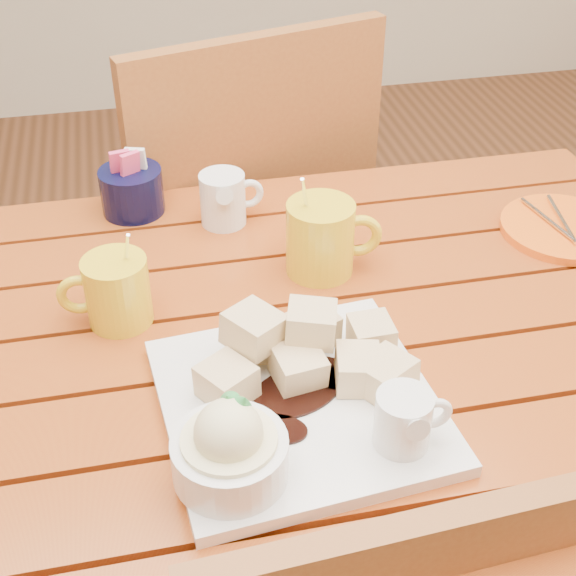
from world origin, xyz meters
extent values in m
cube|color=maroon|center=(0.00, -0.23, 0.73)|extent=(1.20, 0.11, 0.03)
cube|color=maroon|center=(0.00, -0.11, 0.73)|extent=(1.20, 0.11, 0.03)
cube|color=maroon|center=(0.00, 0.00, 0.73)|extent=(1.20, 0.11, 0.03)
cube|color=maroon|center=(0.00, 0.11, 0.73)|extent=(1.20, 0.11, 0.03)
cube|color=maroon|center=(0.00, 0.23, 0.73)|extent=(1.20, 0.11, 0.03)
cube|color=maroon|center=(0.00, 0.34, 0.73)|extent=(1.20, 0.11, 0.03)
cube|color=maroon|center=(0.00, 0.36, 0.68)|extent=(1.12, 0.04, 0.08)
cylinder|color=maroon|center=(0.55, 0.35, 0.36)|extent=(0.06, 0.06, 0.72)
cube|color=white|center=(0.00, -0.13, 0.76)|extent=(0.32, 0.32, 0.02)
cube|color=gold|center=(0.04, -0.04, 0.79)|extent=(0.07, 0.07, 0.04)
cube|color=gold|center=(0.07, -0.12, 0.79)|extent=(0.06, 0.06, 0.04)
cube|color=gold|center=(-0.04, -0.07, 0.82)|extent=(0.07, 0.07, 0.04)
cube|color=gold|center=(0.03, -0.07, 0.82)|extent=(0.07, 0.07, 0.04)
cube|color=gold|center=(0.09, -0.14, 0.79)|extent=(0.07, 0.07, 0.04)
cube|color=gold|center=(0.10, -0.07, 0.79)|extent=(0.05, 0.05, 0.04)
cube|color=gold|center=(0.00, -0.10, 0.79)|extent=(0.06, 0.06, 0.04)
cube|color=gold|center=(-0.03, -0.05, 0.79)|extent=(0.06, 0.06, 0.04)
cube|color=gold|center=(-0.08, -0.11, 0.79)|extent=(0.07, 0.07, 0.04)
cylinder|color=white|center=(-0.09, -0.22, 0.79)|extent=(0.11, 0.11, 0.05)
cylinder|color=#FFF2BB|center=(-0.09, -0.22, 0.80)|extent=(0.09, 0.09, 0.03)
sphere|color=#FFF2BB|center=(-0.09, -0.22, 0.82)|extent=(0.07, 0.07, 0.07)
cone|color=green|center=(-0.07, -0.21, 0.85)|extent=(0.04, 0.04, 0.03)
cone|color=green|center=(-0.09, -0.20, 0.85)|extent=(0.03, 0.03, 0.03)
cylinder|color=white|center=(0.09, -0.22, 0.80)|extent=(0.06, 0.06, 0.06)
cylinder|color=black|center=(0.09, -0.22, 0.83)|extent=(0.05, 0.05, 0.01)
cone|color=white|center=(0.09, -0.25, 0.82)|extent=(0.03, 0.02, 0.03)
torus|color=white|center=(0.12, -0.22, 0.80)|extent=(0.04, 0.01, 0.04)
cylinder|color=yellow|center=(-0.19, 0.07, 0.79)|extent=(0.08, 0.08, 0.09)
cylinder|color=black|center=(-0.19, 0.07, 0.83)|extent=(0.07, 0.07, 0.01)
torus|color=yellow|center=(-0.23, 0.07, 0.79)|extent=(0.06, 0.02, 0.06)
cylinder|color=silver|center=(-0.17, 0.08, 0.83)|extent=(0.02, 0.05, 0.12)
cylinder|color=yellow|center=(0.09, 0.13, 0.80)|extent=(0.09, 0.09, 0.10)
cylinder|color=black|center=(0.09, 0.13, 0.84)|extent=(0.08, 0.08, 0.01)
torus|color=yellow|center=(0.14, 0.12, 0.80)|extent=(0.06, 0.02, 0.06)
cylinder|color=silver|center=(0.07, 0.14, 0.84)|extent=(0.03, 0.06, 0.13)
cylinder|color=white|center=(-0.02, 0.28, 0.79)|extent=(0.07, 0.07, 0.08)
cylinder|color=white|center=(-0.02, 0.28, 0.83)|extent=(0.05, 0.05, 0.01)
cone|color=white|center=(-0.02, 0.24, 0.82)|extent=(0.03, 0.03, 0.03)
torus|color=white|center=(0.02, 0.28, 0.79)|extent=(0.05, 0.02, 0.05)
cylinder|color=black|center=(-0.15, 0.34, 0.78)|extent=(0.09, 0.09, 0.07)
cube|color=#F64373|center=(-0.17, 0.34, 0.83)|extent=(0.03, 0.02, 0.05)
cube|color=white|center=(-0.14, 0.34, 0.83)|extent=(0.03, 0.02, 0.05)
cube|color=#F64373|center=(-0.15, 0.33, 0.83)|extent=(0.03, 0.03, 0.05)
cylinder|color=orange|center=(0.46, 0.15, 0.76)|extent=(0.18, 0.18, 0.01)
cylinder|color=silver|center=(0.44, 0.16, 0.77)|extent=(0.03, 0.13, 0.01)
cylinder|color=silver|center=(0.46, 0.16, 0.77)|extent=(0.03, 0.13, 0.01)
cube|color=brown|center=(0.01, 0.65, 0.47)|extent=(0.56, 0.56, 0.03)
cylinder|color=brown|center=(0.14, 0.90, 0.23)|extent=(0.04, 0.04, 0.46)
cylinder|color=brown|center=(-0.24, 0.79, 0.23)|extent=(0.04, 0.04, 0.46)
cylinder|color=brown|center=(0.25, 0.52, 0.23)|extent=(0.04, 0.04, 0.46)
cylinder|color=brown|center=(-0.13, 0.41, 0.23)|extent=(0.04, 0.04, 0.46)
cube|color=brown|center=(0.06, 0.46, 0.73)|extent=(0.45, 0.16, 0.48)
camera|label=1|loc=(-0.15, -0.75, 1.38)|focal=50.00mm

